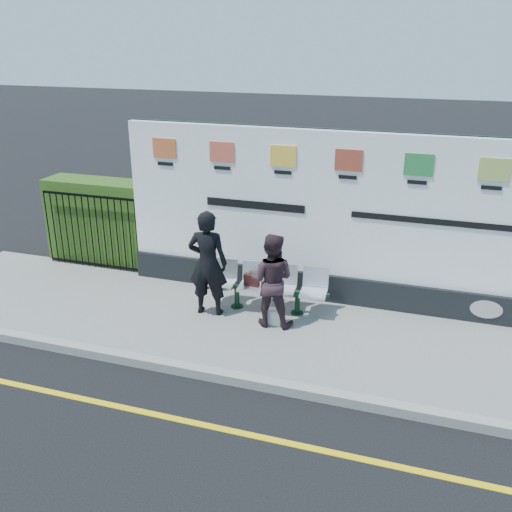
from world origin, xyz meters
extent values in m
plane|color=black|center=(0.00, 0.00, 0.00)|extent=(80.00, 80.00, 0.00)
cube|color=gray|center=(0.00, 2.50, 0.06)|extent=(14.00, 3.00, 0.12)
cube|color=gray|center=(0.00, 1.00, 0.07)|extent=(14.00, 0.18, 0.14)
cube|color=yellow|center=(0.00, 0.00, 0.00)|extent=(14.00, 0.10, 0.01)
cube|color=black|center=(0.50, 3.85, 0.37)|extent=(8.00, 0.30, 0.50)
cube|color=white|center=(0.50, 3.85, 1.87)|extent=(8.00, 0.14, 2.50)
cube|color=#325519|center=(-4.58, 4.30, 0.97)|extent=(2.35, 0.70, 1.70)
imported|color=black|center=(-1.56, 2.68, 1.03)|extent=(0.71, 0.50, 1.82)
imported|color=#342127|center=(-0.45, 2.63, 0.90)|extent=(0.79, 0.64, 1.56)
cube|color=black|center=(-0.92, 3.05, 0.66)|extent=(0.27, 0.12, 0.20)
cube|color=silver|center=(-0.40, 2.63, 0.25)|extent=(0.26, 0.15, 0.26)
camera|label=1|loc=(1.91, -5.38, 4.60)|focal=40.00mm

